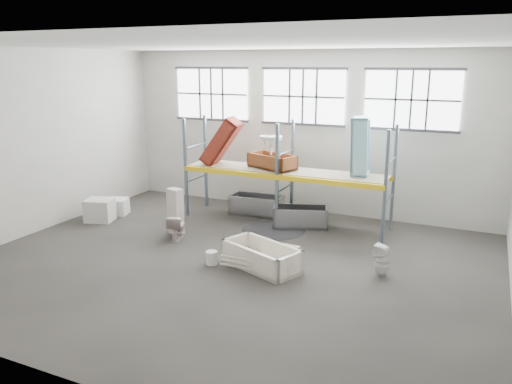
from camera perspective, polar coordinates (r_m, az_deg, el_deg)
The scene contains 33 objects.
floor at distance 12.07m, azimuth -3.01°, elevation -8.31°, with size 12.00×10.00×0.10m, color #46423C.
ceiling at distance 11.14m, azimuth -3.37°, elevation 16.66°, with size 12.00×10.00×0.10m, color silver.
wall_back at distance 15.91m, azimuth 5.40°, elevation 6.75°, with size 12.00×0.10×5.00m, color #ACAA9F.
wall_front at distance 7.39m, azimuth -21.82°, elevation -3.26°, with size 12.00×0.10×5.00m, color #B8B6AC.
wall_left at distance 15.11m, azimuth -24.01°, elevation 5.16°, with size 0.10×10.00×5.00m, color #AFADA2.
window_left at distance 17.03m, azimuth -5.03°, elevation 10.98°, with size 2.60×0.04×1.60m, color white.
window_mid at distance 15.70m, azimuth 5.36°, elevation 10.68°, with size 2.60×0.04×1.60m, color white.
window_right at distance 14.94m, azimuth 17.17°, elevation 9.93°, with size 2.60×0.04×1.60m, color white.
rack_upright_la at distance 15.47m, azimuth -7.95°, elevation 2.70°, with size 0.08×0.08×3.00m, color slate.
rack_upright_lb at distance 16.47m, azimuth -5.71°, elevation 3.48°, with size 0.08×0.08×3.00m, color slate.
rack_upright_ma at distance 14.11m, azimuth 2.38°, elevation 1.68°, with size 0.08×0.08×3.00m, color slate.
rack_upright_mb at distance 15.20m, azimuth 4.11°, elevation 2.59°, with size 0.08×0.08×3.00m, color slate.
rack_upright_ra at distance 13.29m, azimuth 14.42°, elevation 0.43°, with size 0.08×0.08×3.00m, color slate.
rack_upright_rb at distance 14.45m, azimuth 15.31°, elevation 1.48°, with size 0.08×0.08×3.00m, color slate.
rack_beam_front at distance 14.11m, azimuth 2.38°, elevation 1.68°, with size 6.00×0.10×0.14m, color yellow.
rack_beam_back at distance 15.20m, azimuth 4.11°, elevation 2.59°, with size 6.00×0.10×0.14m, color yellow.
shelf_deck at distance 14.64m, azimuth 3.28°, elevation 2.46°, with size 5.90×1.10×0.03m, color gray.
wet_patch at distance 14.34m, azimuth 2.01°, elevation -4.33°, with size 1.80×1.80×0.00m, color black.
bathtub_beige at distance 11.73m, azimuth 0.64°, elevation -7.28°, with size 1.86×0.88×0.55m, color beige, non-canonical shape.
cistern_spare at distance 11.86m, azimuth 3.88°, elevation -7.02°, with size 0.43×0.20×0.41m, color beige.
sink_in_tub at distance 12.44m, azimuth 0.24°, elevation -6.53°, with size 0.45×0.45×0.16m, color beige.
toilet_beige at distance 13.70m, azimuth -8.94°, elevation -3.92°, with size 0.38×0.67×0.68m, color #C4B0A8.
cistern_tall at distance 14.06m, azimuth -9.09°, elevation -2.17°, with size 0.41×0.27×1.28m, color beige.
toilet_white at distance 11.60m, azimuth 14.09°, elevation -7.50°, with size 0.33×0.34×0.73m, color white.
steel_tub_left at distance 15.76m, azimuth 0.12°, elevation -1.45°, with size 1.62×0.76×0.60m, color #9B9CA3, non-canonical shape.
steel_tub_right at distance 14.67m, azimuth 5.01°, elevation -2.77°, with size 1.55×0.73×0.57m, color #919299, non-canonical shape.
rust_tub_flat at distance 14.75m, azimuth 1.84°, elevation 3.52°, with size 1.45×0.68×0.41m, color brown, non-canonical shape.
rust_tub_tilted at distance 15.28m, azimuth -3.92°, elevation 5.68°, with size 1.54×0.72×0.43m, color maroon, non-canonical shape.
sink_on_shelf at distance 14.38m, azimuth 1.70°, elevation 4.35°, with size 0.63×0.48×0.56m, color silver.
blue_tub_upright at distance 14.10m, azimuth 11.71°, elevation 5.09°, with size 1.59×0.75×0.45m, color #87BBCD, non-canonical shape.
bucket at distance 12.00m, azimuth -5.04°, elevation -7.41°, with size 0.27×0.27×0.32m, color silver.
carton_near at distance 15.79m, azimuth -17.24°, elevation -1.96°, with size 0.77×0.66×0.66m, color silver.
carton_far at distance 16.32m, azimuth -15.37°, elevation -1.60°, with size 0.59×0.59×0.50m, color silver.
Camera 1 is at (5.22, -9.83, 4.62)m, focal length 35.39 mm.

